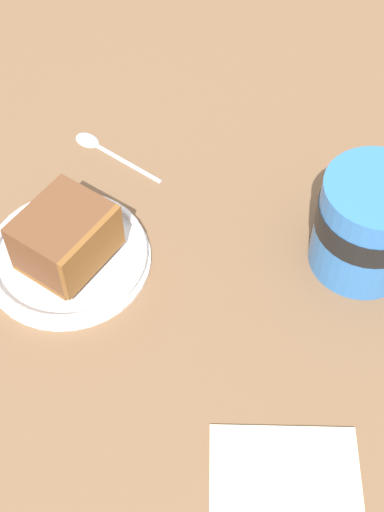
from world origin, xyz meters
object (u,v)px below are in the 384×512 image
object	(u,v)px
teaspoon	(100,146)
small_plate	(68,256)
tea_mug	(371,222)
cake_slice	(66,238)
folded_napkin	(286,499)

from	to	relation	value
teaspoon	small_plate	bearing A→B (deg)	-106.52
tea_mug	teaspoon	xyz separation A→B (cm)	(-23.95, 19.56, -5.27)
cake_slice	folded_napkin	bearing A→B (deg)	-59.92
small_plate	teaspoon	xyz separation A→B (cm)	(4.48, 15.09, -0.48)
small_plate	cake_slice	world-z (taller)	cake_slice
tea_mug	folded_napkin	xyz separation A→B (cm)	(-12.97, -22.09, -5.32)
tea_mug	teaspoon	world-z (taller)	tea_mug
small_plate	teaspoon	distance (cm)	15.75
cake_slice	tea_mug	world-z (taller)	tea_mug
small_plate	tea_mug	distance (cm)	29.17
small_plate	folded_napkin	bearing A→B (deg)	-59.79
small_plate	folded_napkin	distance (cm)	30.73
cake_slice	tea_mug	distance (cm)	28.61
teaspoon	folded_napkin	bearing A→B (deg)	-75.22
cake_slice	teaspoon	xyz separation A→B (cm)	(4.28, 15.28, -3.56)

